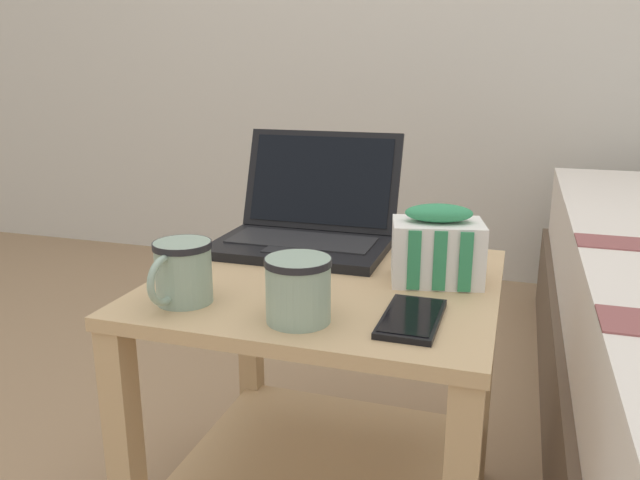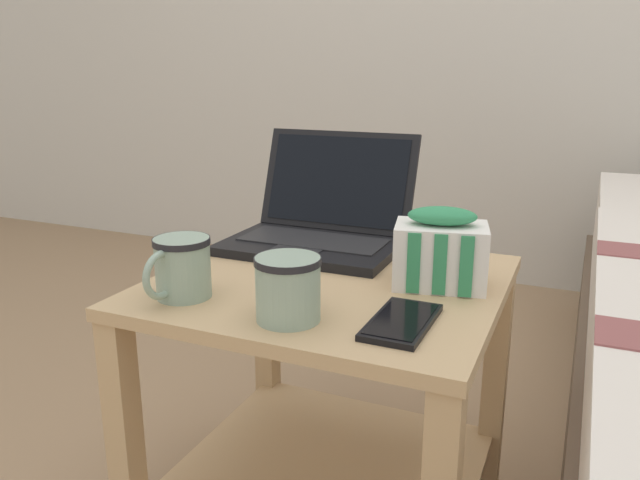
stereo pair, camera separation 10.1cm
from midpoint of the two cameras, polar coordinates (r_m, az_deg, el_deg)
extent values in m
cube|color=tan|center=(1.07, -2.04, -4.18)|extent=(0.57, 0.54, 0.02)
cube|color=tan|center=(1.24, -1.86, -20.35)|extent=(0.53, 0.50, 0.02)
cube|color=tan|center=(1.11, -19.93, -19.03)|extent=(0.04, 0.04, 0.48)
cube|color=tan|center=(1.47, -8.34, -9.34)|extent=(0.04, 0.04, 0.48)
cube|color=tan|center=(1.34, 12.41, -12.06)|extent=(0.04, 0.04, 0.48)
cube|color=black|center=(1.22, -4.29, -0.72)|extent=(0.34, 0.22, 0.02)
cube|color=#232326|center=(1.23, -4.02, -0.05)|extent=(0.29, 0.12, 0.00)
cube|color=#232326|center=(1.17, -5.39, -1.01)|extent=(0.09, 0.05, 0.00)
cube|color=black|center=(1.33, -2.06, 5.45)|extent=(0.34, 0.08, 0.20)
cube|color=black|center=(1.32, -2.13, 5.49)|extent=(0.30, 0.07, 0.18)
cube|color=blue|center=(1.34, -3.07, 5.21)|extent=(0.04, 0.01, 0.03)
cube|color=silver|center=(1.32, -0.03, 6.13)|extent=(0.03, 0.01, 0.03)
cube|color=red|center=(1.31, 0.12, 2.82)|extent=(0.03, 0.02, 0.04)
cylinder|color=#8CA593|center=(0.88, -5.28, -4.62)|extent=(0.09, 0.09, 0.09)
cylinder|color=black|center=(0.87, -5.35, -2.03)|extent=(0.10, 0.10, 0.01)
cylinder|color=black|center=(0.87, -5.33, -2.59)|extent=(0.08, 0.08, 0.01)
torus|color=#8CA593|center=(0.93, -4.74, -3.44)|extent=(0.03, 0.08, 0.07)
cylinder|color=#8CA593|center=(0.98, -15.25, -2.89)|extent=(0.09, 0.09, 0.10)
cylinder|color=black|center=(0.97, -15.43, -0.49)|extent=(0.09, 0.09, 0.01)
cylinder|color=black|center=(0.97, -15.39, -1.00)|extent=(0.08, 0.08, 0.01)
torus|color=#8CA593|center=(0.95, -17.01, -3.60)|extent=(0.02, 0.08, 0.08)
cube|color=white|center=(1.05, 7.96, -1.13)|extent=(0.17, 0.13, 0.10)
cube|color=#338C59|center=(1.00, 5.76, -1.92)|extent=(0.02, 0.01, 0.10)
cube|color=#338C59|center=(1.00, 8.09, -1.98)|extent=(0.02, 0.01, 0.10)
cube|color=#338C59|center=(1.00, 10.42, -2.03)|extent=(0.02, 0.01, 0.10)
ellipsoid|color=#338C59|center=(1.03, 8.10, 2.42)|extent=(0.12, 0.08, 0.03)
cube|color=black|center=(0.90, 5.19, -7.21)|extent=(0.08, 0.16, 0.01)
cube|color=black|center=(0.89, 5.20, -6.91)|extent=(0.07, 0.14, 0.00)
camera|label=1|loc=(0.05, -92.86, -0.79)|focal=35.00mm
camera|label=2|loc=(0.05, 87.14, 0.79)|focal=35.00mm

